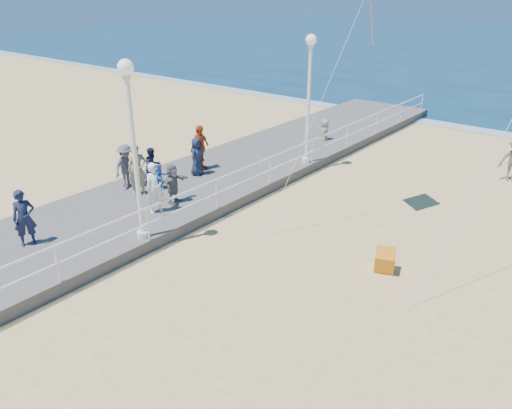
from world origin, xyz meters
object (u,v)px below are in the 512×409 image
Objects in this scene: toddler_held at (160,177)px; spectator_4 at (197,156)px; lamp_post_far at (309,87)px; spectator_2 at (126,166)px; spectator_7 at (153,167)px; spectator_3 at (200,148)px; box_kite at (385,262)px; lamp_post_mid at (132,134)px; woman_holding_toddler at (155,188)px; beach_walker_c at (325,133)px; spectator_5 at (173,184)px; spectator_6 at (137,170)px; spectator_0 at (24,218)px.

spectator_4 is (-1.66, 3.32, -0.52)m from toddler_held.
lamp_post_far is 3.18× the size of spectator_2.
spectator_2 is at bearing 141.86° from spectator_7.
spectator_7 is at bearing 169.01° from spectator_3.
toddler_held reaches higher than box_kite.
woman_holding_toddler is at bearing 125.94° from lamp_post_mid.
spectator_3 is at bearing -1.96° from spectator_7.
spectator_7 is at bearing 159.08° from box_kite.
toddler_held reaches higher than beach_walker_c.
spectator_5 is 2.38× the size of box_kite.
spectator_5 is (-1.23, -6.58, -2.55)m from lamp_post_far.
woman_holding_toddler is 0.96m from spectator_5.
toddler_held is at bearing -121.79° from spectator_7.
lamp_post_mid is 1.00× the size of lamp_post_far.
spectator_6 is (0.13, -3.32, 0.00)m from spectator_3.
spectator_3 is at bearing 118.14° from lamp_post_mid.
lamp_post_mid reaches higher than toddler_held.
spectator_3 reaches higher than spectator_4.
spectator_4 reaches higher than beach_walker_c.
spectator_2 is 10.41m from beach_walker_c.
beach_walker_c is (1.10, 14.86, -0.55)m from spectator_0.
lamp_post_mid is at bearing -174.70° from box_kite.
spectator_0 is 1.04× the size of spectator_2.
spectator_5 is 1.60m from spectator_6.
spectator_6 is at bearing -108.83° from spectator_2.
spectator_2 is at bearing 147.87° from lamp_post_mid.
spectator_4 is at bearing 117.62° from lamp_post_mid.
lamp_post_mid is 12.82m from beach_walker_c.
spectator_2 is (-1.45, 4.77, -0.03)m from spectator_0.
woman_holding_toddler is at bearing 5.10° from spectator_0.
lamp_post_far is 7.16m from spectator_5.
lamp_post_far is 3.03× the size of woman_holding_toddler.
box_kite is at bearing -41.01° from lamp_post_far.
beach_walker_c is at bearing 18.10° from toddler_held.
spectator_4 is 1.03× the size of spectator_7.
spectator_5 is at bearing -164.61° from spectator_4.
lamp_post_mid is at bearing -127.31° from woman_holding_toddler.
toddler_held is 1.02m from spectator_5.
spectator_2 is 3.23m from spectator_3.
box_kite is at bearing -91.96° from spectator_5.
spectator_7 is (-3.09, -5.91, -2.51)m from lamp_post_far.
lamp_post_mid is 3.46× the size of spectator_4.
spectator_0 is (-1.20, -3.92, -0.01)m from woman_holding_toddler.
spectator_4 is at bearing 25.67° from spectator_6.
lamp_post_mid reaches higher than woman_holding_toddler.
spectator_7 is 9.52m from box_kite.
spectator_3 is 1.33× the size of spectator_5.
spectator_0 is 5.58m from spectator_7.
toddler_held is at bearing -168.43° from spectator_5.
toddler_held is 4.32m from spectator_3.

